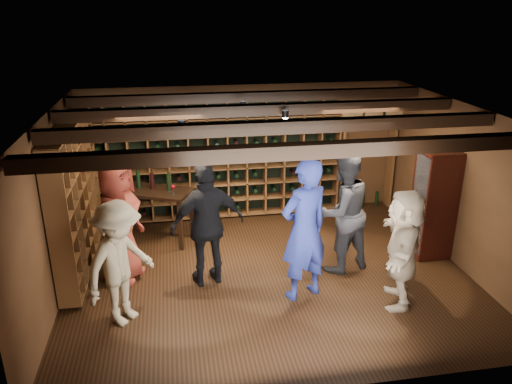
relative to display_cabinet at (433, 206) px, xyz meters
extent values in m
plane|color=black|center=(-2.71, -0.20, -0.86)|extent=(6.00, 6.00, 0.00)
plane|color=#4F311B|center=(-2.71, 2.30, 0.39)|extent=(6.00, 0.00, 6.00)
plane|color=#4F311B|center=(-2.71, -2.70, 0.39)|extent=(6.00, 0.00, 6.00)
plane|color=#4F311B|center=(-5.71, -0.20, 0.39)|extent=(0.00, 5.00, 5.00)
plane|color=#4F311B|center=(0.29, -0.20, 0.39)|extent=(0.00, 5.00, 5.00)
plane|color=black|center=(-2.71, -0.20, 1.64)|extent=(6.00, 6.00, 0.00)
cube|color=black|center=(-2.71, -1.80, 1.56)|extent=(5.90, 0.18, 0.16)
cube|color=black|center=(-2.71, -0.70, 1.56)|extent=(5.90, 0.18, 0.16)
cube|color=black|center=(-2.71, 0.40, 1.56)|extent=(5.90, 0.18, 0.16)
cube|color=black|center=(-2.71, 1.50, 1.56)|extent=(5.90, 0.18, 0.16)
cylinder|color=black|center=(-3.91, -0.20, 1.53)|extent=(0.10, 0.10, 0.10)
cylinder|color=black|center=(-2.41, 0.20, 1.53)|extent=(0.10, 0.10, 0.10)
cylinder|color=black|center=(-1.31, -0.50, 1.53)|extent=(0.10, 0.10, 0.10)
cylinder|color=black|center=(-2.91, 1.00, 1.53)|extent=(0.10, 0.10, 0.10)
cube|color=brown|center=(-3.24, 2.13, 0.29)|extent=(4.65, 0.30, 2.20)
cube|color=black|center=(-3.24, 2.13, 0.29)|extent=(4.56, 0.02, 2.16)
cube|color=brown|center=(-5.54, 0.62, 0.29)|extent=(0.30, 2.65, 2.20)
cube|color=black|center=(-5.54, 0.62, 0.29)|extent=(0.29, 0.02, 2.16)
cube|color=brown|center=(-0.31, 2.12, 0.99)|extent=(1.15, 0.32, 0.04)
cube|color=brown|center=(0.21, 2.12, 0.07)|extent=(0.05, 0.28, 1.85)
cube|color=brown|center=(-0.83, 2.12, 0.07)|extent=(0.05, 0.28, 1.85)
cube|color=#9E7B4F|center=(-0.71, 2.12, 1.11)|extent=(0.40, 0.30, 0.20)
cube|color=#9E7B4F|center=(-0.26, 2.12, 1.11)|extent=(0.40, 0.30, 0.20)
cube|color=#9E7B4F|center=(0.09, 2.12, 1.11)|extent=(0.40, 0.30, 0.20)
cube|color=black|center=(0.01, 0.00, -0.81)|extent=(0.55, 0.50, 0.10)
cube|color=black|center=(0.01, 0.00, 0.04)|extent=(0.55, 0.50, 1.70)
cube|color=white|center=(-0.25, 0.00, 0.04)|extent=(0.01, 0.46, 1.60)
cube|color=black|center=(0.01, 0.00, 0.04)|extent=(0.50, 0.44, 0.02)
sphere|color=#59260C|center=(-0.01, 0.00, 0.14)|extent=(0.18, 0.18, 0.18)
imported|color=navy|center=(-2.36, -0.85, 0.16)|extent=(0.87, 0.73, 2.03)
imported|color=black|center=(-1.60, -0.20, 0.10)|extent=(1.10, 0.97, 1.91)
imported|color=maroon|center=(-4.88, 0.08, 0.08)|extent=(0.91, 1.07, 1.86)
imported|color=black|center=(-3.63, -0.26, 0.07)|extent=(1.17, 0.69, 1.86)
imported|color=gray|center=(-4.79, -1.03, -0.02)|extent=(1.17, 1.22, 1.67)
imported|color=tan|center=(-1.10, -1.23, -0.03)|extent=(1.03, 1.61, 1.66)
cube|color=black|center=(-4.41, 1.31, 0.04)|extent=(1.37, 1.07, 0.05)
cube|color=black|center=(-5.03, 1.31, -0.42)|extent=(0.08, 0.08, 0.88)
cube|color=black|center=(-4.00, 0.84, -0.42)|extent=(0.08, 0.08, 0.88)
cube|color=black|center=(-4.81, 1.77, -0.42)|extent=(0.08, 0.08, 0.88)
cube|color=black|center=(-3.79, 1.30, -0.42)|extent=(0.08, 0.08, 0.88)
cylinder|color=black|center=(-4.67, 1.48, 0.21)|extent=(0.07, 0.07, 0.28)
cylinder|color=black|center=(-4.43, 1.37, 0.21)|extent=(0.07, 0.07, 0.28)
cylinder|color=black|center=(-4.16, 1.25, 0.21)|extent=(0.07, 0.07, 0.28)
camera|label=1|loc=(-4.04, -6.77, 3.05)|focal=35.00mm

